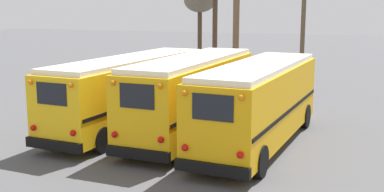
# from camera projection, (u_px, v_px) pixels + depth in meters

# --- Properties ---
(ground_plane) EXTENTS (160.00, 160.00, 0.00)m
(ground_plane) POSITION_uv_depth(u_px,v_px,m) (188.00, 137.00, 20.04)
(ground_plane) COLOR #4C4C4F
(school_bus_0) EXTENTS (2.79, 10.87, 3.14)m
(school_bus_0) POSITION_uv_depth(u_px,v_px,m) (132.00, 89.00, 21.55)
(school_bus_0) COLOR yellow
(school_bus_0) RESTS_ON ground
(school_bus_1) EXTENTS (2.46, 9.97, 3.28)m
(school_bus_1) POSITION_uv_depth(u_px,v_px,m) (193.00, 93.00, 20.25)
(school_bus_1) COLOR #EAAA0F
(school_bus_1) RESTS_ON ground
(school_bus_2) EXTENTS (2.77, 9.88, 3.22)m
(school_bus_2) POSITION_uv_depth(u_px,v_px,m) (259.00, 101.00, 18.54)
(school_bus_2) COLOR #E5A00C
(school_bus_2) RESTS_ON ground
(utility_pole) EXTENTS (1.80, 0.27, 8.60)m
(utility_pole) POSITION_uv_depth(u_px,v_px,m) (303.00, 21.00, 29.13)
(utility_pole) COLOR brown
(utility_pole) RESTS_ON ground
(bare_tree_1) EXTENTS (2.74, 2.74, 6.94)m
(bare_tree_1) POSITION_uv_depth(u_px,v_px,m) (200.00, 2.00, 41.23)
(bare_tree_1) COLOR #473323
(bare_tree_1) RESTS_ON ground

